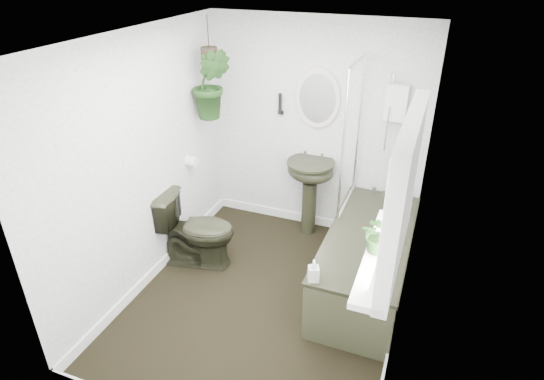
% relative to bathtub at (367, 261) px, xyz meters
% --- Properties ---
extents(floor, '(2.30, 2.80, 0.02)m').
position_rel_bathtub_xyz_m(floor, '(-0.80, -0.50, -0.30)').
color(floor, black).
rests_on(floor, ground).
extents(ceiling, '(2.30, 2.80, 0.02)m').
position_rel_bathtub_xyz_m(ceiling, '(-0.80, -0.50, 2.02)').
color(ceiling, white).
rests_on(ceiling, ground).
extents(wall_back, '(2.30, 0.02, 2.30)m').
position_rel_bathtub_xyz_m(wall_back, '(-0.80, 0.91, 0.86)').
color(wall_back, white).
rests_on(wall_back, ground).
extents(wall_front, '(2.30, 0.02, 2.30)m').
position_rel_bathtub_xyz_m(wall_front, '(-0.80, -1.91, 0.86)').
color(wall_front, white).
rests_on(wall_front, ground).
extents(wall_left, '(0.02, 2.80, 2.30)m').
position_rel_bathtub_xyz_m(wall_left, '(-1.96, -0.50, 0.86)').
color(wall_left, white).
rests_on(wall_left, ground).
extents(wall_right, '(0.02, 2.80, 2.30)m').
position_rel_bathtub_xyz_m(wall_right, '(0.36, -0.50, 0.86)').
color(wall_right, white).
rests_on(wall_right, ground).
extents(skirting, '(2.30, 2.80, 0.10)m').
position_rel_bathtub_xyz_m(skirting, '(-0.80, -0.50, -0.24)').
color(skirting, white).
rests_on(skirting, floor).
extents(bathtub, '(0.72, 1.72, 0.58)m').
position_rel_bathtub_xyz_m(bathtub, '(0.00, 0.00, 0.00)').
color(bathtub, black).
rests_on(bathtub, floor).
extents(bath_screen, '(0.04, 0.72, 1.40)m').
position_rel_bathtub_xyz_m(bath_screen, '(-0.33, 0.49, 0.99)').
color(bath_screen, silver).
rests_on(bath_screen, bathtub).
extents(shower_box, '(0.20, 0.10, 0.35)m').
position_rel_bathtub_xyz_m(shower_box, '(0.00, 0.84, 1.26)').
color(shower_box, white).
rests_on(shower_box, wall_back).
extents(oval_mirror, '(0.46, 0.03, 0.62)m').
position_rel_bathtub_xyz_m(oval_mirror, '(-0.78, 0.87, 1.21)').
color(oval_mirror, beige).
rests_on(oval_mirror, wall_back).
extents(wall_sconce, '(0.04, 0.04, 0.22)m').
position_rel_bathtub_xyz_m(wall_sconce, '(-1.18, 0.86, 1.11)').
color(wall_sconce, black).
rests_on(wall_sconce, wall_back).
extents(toilet_roll_holder, '(0.11, 0.11, 0.11)m').
position_rel_bathtub_xyz_m(toilet_roll_holder, '(-1.90, 0.20, 0.61)').
color(toilet_roll_holder, white).
rests_on(toilet_roll_holder, wall_left).
extents(window_recess, '(0.08, 1.00, 0.90)m').
position_rel_bathtub_xyz_m(window_recess, '(0.29, -1.20, 1.36)').
color(window_recess, white).
rests_on(window_recess, wall_right).
extents(window_sill, '(0.18, 1.00, 0.04)m').
position_rel_bathtub_xyz_m(window_sill, '(0.22, -1.20, 0.94)').
color(window_sill, white).
rests_on(window_sill, wall_right).
extents(window_blinds, '(0.01, 0.86, 0.76)m').
position_rel_bathtub_xyz_m(window_blinds, '(0.24, -1.20, 1.36)').
color(window_blinds, white).
rests_on(window_blinds, wall_right).
extents(toilet, '(0.82, 0.57, 0.77)m').
position_rel_bathtub_xyz_m(toilet, '(-1.65, -0.22, 0.09)').
color(toilet, black).
rests_on(toilet, floor).
extents(pedestal_sink, '(0.59, 0.53, 0.87)m').
position_rel_bathtub_xyz_m(pedestal_sink, '(-0.78, 0.72, 0.14)').
color(pedestal_sink, black).
rests_on(pedestal_sink, floor).
extents(sill_plant, '(0.24, 0.22, 0.23)m').
position_rel_bathtub_xyz_m(sill_plant, '(0.19, -1.20, 1.08)').
color(sill_plant, black).
rests_on(sill_plant, window_sill).
extents(hanging_plant, '(0.46, 0.40, 0.71)m').
position_rel_bathtub_xyz_m(hanging_plant, '(-1.75, 0.45, 1.36)').
color(hanging_plant, black).
rests_on(hanging_plant, ceiling).
extents(soap_bottle, '(0.11, 0.11, 0.18)m').
position_rel_bathtub_xyz_m(soap_bottle, '(-0.29, -0.79, 0.38)').
color(soap_bottle, '#2F2323').
rests_on(soap_bottle, bathtub).
extents(hanging_pot, '(0.16, 0.16, 0.12)m').
position_rel_bathtub_xyz_m(hanging_pot, '(-1.75, 0.45, 1.66)').
color(hanging_pot, '#342B1E').
rests_on(hanging_pot, ceiling).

